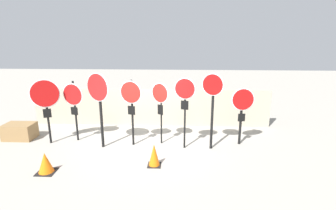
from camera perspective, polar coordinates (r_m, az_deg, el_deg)
The scene contains 13 objects.
ground_plane at distance 9.02m, azimuth -5.12°, elevation -8.40°, with size 40.00×40.00×0.00m, color gray.
fence_back at distance 10.59m, azimuth -3.83°, elevation -0.55°, with size 9.50×0.12×1.50m.
stop_sign_0 at distance 9.41m, azimuth -25.13°, elevation 1.32°, with size 0.88×0.36×2.21m.
stop_sign_1 at distance 9.35m, azimuth -19.89°, elevation 1.12°, with size 0.74×0.23×2.10m.
stop_sign_2 at distance 8.47m, azimuth -14.86°, elevation 1.86°, with size 0.80×0.46×2.46m.
stop_sign_3 at distance 8.47m, azimuth -8.02°, elevation 1.25°, with size 0.72×0.23×2.20m.
stop_sign_4 at distance 8.52m, azimuth -1.69°, elevation 1.43°, with size 0.56×0.40×2.10m.
stop_sign_5 at distance 8.13m, azimuth 3.69°, elevation 1.79°, with size 0.66×0.20×2.32m.
stop_sign_6 at distance 8.18m, azimuth 9.67°, elevation 1.69°, with size 0.63×0.33×2.46m.
stop_sign_7 at distance 8.84m, azimuth 15.85°, elevation -0.26°, with size 0.74×0.16×1.94m.
traffic_cone_0 at distance 7.47m, azimuth -3.03°, elevation -10.81°, with size 0.38×0.38×0.65m.
traffic_cone_1 at distance 7.85m, azimuth -25.13°, elevation -11.33°, with size 0.47×0.47×0.56m.
storage_crate at distance 10.70m, azimuth -29.56°, elevation -5.00°, with size 1.01×0.69×0.55m.
Camera 1 is at (1.18, -8.21, 3.55)m, focal length 28.00 mm.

